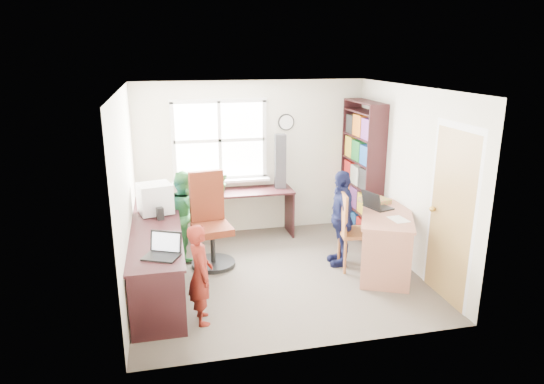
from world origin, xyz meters
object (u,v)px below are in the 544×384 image
at_px(person_green, 185,214).
at_px(laptop_left, 163,251).
at_px(l_desk, 174,259).
at_px(wooden_chair, 352,227).
at_px(person_red, 200,274).
at_px(potted_plant, 223,183).
at_px(crt_monitor, 155,199).
at_px(swivel_chair, 210,226).
at_px(person_navy, 341,218).
at_px(right_desk, 386,228).
at_px(bookshelf, 362,172).
at_px(laptop_right, 375,204).
at_px(cd_tower, 280,161).

bearing_deg(person_green, laptop_left, 155.05).
height_order(l_desk, wooden_chair, wooden_chair).
bearing_deg(person_red, l_desk, 16.78).
height_order(potted_plant, person_green, person_green).
xyz_separation_m(wooden_chair, crt_monitor, (-2.52, 0.62, 0.39)).
height_order(swivel_chair, person_green, swivel_chair).
distance_m(swivel_chair, person_navy, 1.77).
relative_size(crt_monitor, person_green, 0.39).
bearing_deg(wooden_chair, crt_monitor, 175.05).
distance_m(laptop_left, person_green, 1.71).
relative_size(swivel_chair, person_navy, 0.97).
distance_m(wooden_chair, person_green, 2.30).
bearing_deg(person_green, right_desk, -126.14).
height_order(bookshelf, swivel_chair, bookshelf).
distance_m(person_red, person_green, 1.80).
bearing_deg(person_red, laptop_right, -72.28).
height_order(right_desk, swivel_chair, swivel_chair).
bearing_deg(potted_plant, person_green, -136.09).
distance_m(crt_monitor, person_red, 1.66).
xyz_separation_m(potted_plant, person_green, (-0.60, -0.58, -0.27)).
xyz_separation_m(l_desk, person_green, (0.20, 1.13, 0.17)).
bearing_deg(person_red, cd_tower, -35.48).
bearing_deg(right_desk, crt_monitor, -170.06).
distance_m(l_desk, swivel_chair, 0.96).
distance_m(l_desk, person_red, 0.72).
bearing_deg(bookshelf, cd_tower, 166.70).
xyz_separation_m(person_red, person_navy, (1.98, 1.09, 0.10)).
xyz_separation_m(swivel_chair, crt_monitor, (-0.70, 0.08, 0.41)).
height_order(person_green, person_navy, person_navy).
relative_size(right_desk, laptop_right, 3.56).
distance_m(potted_plant, person_navy, 1.94).
xyz_separation_m(swivel_chair, laptop_right, (2.17, -0.48, 0.30)).
bearing_deg(right_desk, person_red, -138.06).
height_order(crt_monitor, potted_plant, crt_monitor).
bearing_deg(laptop_right, person_red, 94.89).
relative_size(wooden_chair, laptop_left, 2.38).
bearing_deg(person_navy, wooden_chair, 36.58).
bearing_deg(right_desk, potted_plant, 165.28).
relative_size(wooden_chair, cd_tower, 1.24).
bearing_deg(crt_monitor, bookshelf, -3.33).
bearing_deg(cd_tower, swivel_chair, -134.85).
bearing_deg(laptop_left, person_green, 104.59).
height_order(crt_monitor, cd_tower, cd_tower).
relative_size(potted_plant, person_red, 0.25).
distance_m(swivel_chair, wooden_chair, 1.89).
height_order(laptop_right, cd_tower, cd_tower).
relative_size(bookshelf, crt_monitor, 4.29).
bearing_deg(person_navy, potted_plant, -126.00).
distance_m(laptop_left, person_navy, 2.54).
relative_size(right_desk, cd_tower, 1.79).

